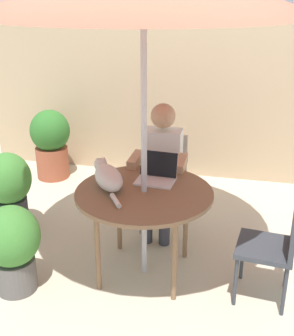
# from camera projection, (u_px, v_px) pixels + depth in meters

# --- Properties ---
(ground_plane) EXTENTS (14.00, 14.00, 0.00)m
(ground_plane) POSITION_uv_depth(u_px,v_px,m) (144.00, 271.00, 3.72)
(ground_plane) COLOR beige
(fence_back) EXTENTS (4.86, 0.08, 1.84)m
(fence_back) POSITION_uv_depth(u_px,v_px,m) (185.00, 100.00, 5.27)
(fence_back) COLOR tan
(fence_back) RESTS_ON ground
(patio_table) EXTENTS (1.06, 1.06, 0.73)m
(patio_table) POSITION_uv_depth(u_px,v_px,m) (144.00, 198.00, 3.47)
(patio_table) COLOR brown
(patio_table) RESTS_ON ground
(chair_occupied) EXTENTS (0.40, 0.40, 0.88)m
(chair_occupied) POSITION_uv_depth(u_px,v_px,m) (164.00, 174.00, 4.28)
(chair_occupied) COLOR #B2A899
(chair_occupied) RESTS_ON ground
(chair_empty) EXTENTS (0.44, 0.44, 0.88)m
(chair_empty) POSITION_uv_depth(u_px,v_px,m) (279.00, 238.00, 3.22)
(chair_empty) COLOR #33383F
(chair_empty) RESTS_ON ground
(person_seated) EXTENTS (0.48, 0.48, 1.22)m
(person_seated) POSITION_uv_depth(u_px,v_px,m) (161.00, 164.00, 4.08)
(person_seated) COLOR white
(person_seated) RESTS_ON ground
(laptop) EXTENTS (0.32, 0.27, 0.21)m
(laptop) POSITION_uv_depth(u_px,v_px,m) (157.00, 172.00, 3.63)
(laptop) COLOR silver
(laptop) RESTS_ON patio_table
(cat) EXTENTS (0.38, 0.58, 0.17)m
(cat) POSITION_uv_depth(u_px,v_px,m) (108.00, 177.00, 3.50)
(cat) COLOR silver
(cat) RESTS_ON patio_table
(potted_plant_near_fence) EXTENTS (0.43, 0.43, 0.78)m
(potted_plant_near_fence) POSITION_uv_depth(u_px,v_px,m) (9.00, 188.00, 4.16)
(potted_plant_near_fence) COLOR #33383D
(potted_plant_near_fence) RESTS_ON ground
(potted_plant_by_chair) EXTENTS (0.46, 0.46, 0.83)m
(potted_plant_by_chair) POSITION_uv_depth(u_px,v_px,m) (51.00, 142.00, 5.35)
(potted_plant_by_chair) COLOR #9E5138
(potted_plant_by_chair) RESTS_ON ground
(potted_plant_corner) EXTENTS (0.43, 0.43, 0.70)m
(potted_plant_corner) POSITION_uv_depth(u_px,v_px,m) (12.00, 245.00, 3.37)
(potted_plant_corner) COLOR #595654
(potted_plant_corner) RESTS_ON ground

